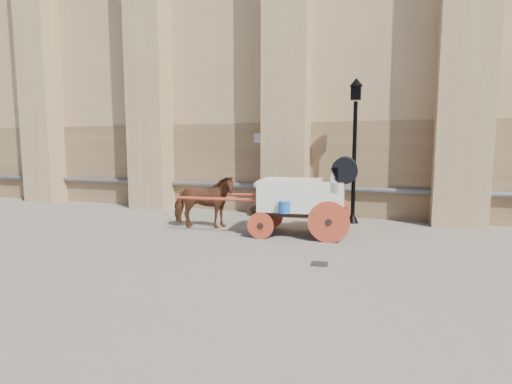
% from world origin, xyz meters
% --- Properties ---
extents(ground, '(90.00, 90.00, 0.00)m').
position_xyz_m(ground, '(0.00, 0.00, 0.00)').
color(ground, '#6B645A').
rests_on(ground, ground).
extents(horse, '(1.87, 1.22, 1.45)m').
position_xyz_m(horse, '(-2.60, 0.98, 0.73)').
color(horse, brown).
rests_on(horse, ground).
extents(carriage, '(4.62, 1.76, 1.98)m').
position_xyz_m(carriage, '(0.27, 1.07, 1.07)').
color(carriage, black).
rests_on(carriage, ground).
extents(street_lamp, '(0.39, 0.39, 4.15)m').
position_xyz_m(street_lamp, '(1.16, 3.11, 2.22)').
color(street_lamp, black).
rests_on(street_lamp, ground).
extents(drain_grate_near, '(0.35, 0.35, 0.01)m').
position_xyz_m(drain_grate_near, '(1.01, -1.31, 0.01)').
color(drain_grate_near, black).
rests_on(drain_grate_near, ground).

